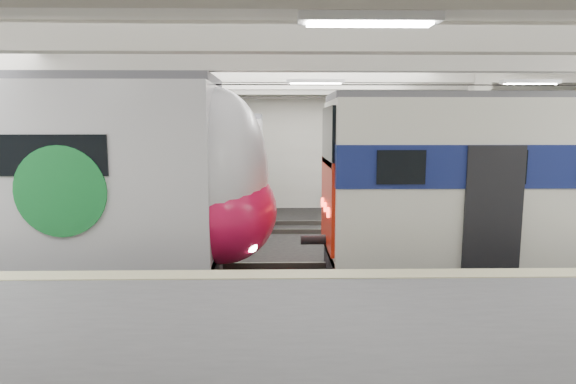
{
  "coord_description": "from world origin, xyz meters",
  "views": [
    {
      "loc": [
        -1.01,
        -11.57,
        3.77
      ],
      "look_at": [
        -0.78,
        1.0,
        2.0
      ],
      "focal_mm": 30.0,
      "sensor_mm": 36.0,
      "label": 1
    }
  ],
  "objects": [
    {
      "name": "far_train",
      "position": [
        -7.98,
        5.5,
        2.13
      ],
      "size": [
        12.79,
        2.71,
        4.13
      ],
      "rotation": [
        0.0,
        0.0,
        0.01
      ],
      "color": "silver",
      "rests_on": "ground"
    },
    {
      "name": "station_hall",
      "position": [
        0.0,
        -1.74,
        3.24
      ],
      "size": [
        36.0,
        24.0,
        5.75
      ],
      "color": "black",
      "rests_on": "ground"
    }
  ]
}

